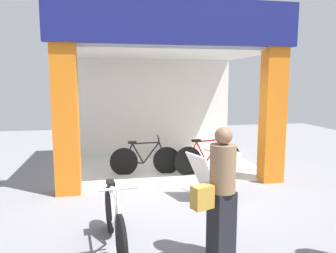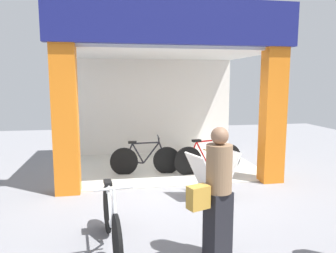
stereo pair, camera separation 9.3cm
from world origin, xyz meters
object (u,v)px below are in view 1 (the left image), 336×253
Objects in this scene: bicycle_inside_0 at (145,159)px; sandwich_board_sign at (213,174)px; pedestrian_0 at (221,194)px; bicycle_inside_1 at (208,158)px; bicycle_parked_0 at (115,222)px.

bicycle_inside_0 reaches higher than sandwich_board_sign.
sandwich_board_sign is 0.63× the size of pedestrian_0.
bicycle_inside_0 is 3.84m from pedestrian_0.
pedestrian_0 is at bearing -83.20° from bicycle_inside_0.
bicycle_inside_0 is 1.59× the size of sandwich_board_sign.
bicycle_parked_0 is (-2.27, -3.12, -0.00)m from bicycle_inside_1.
pedestrian_0 is (-0.63, -2.09, 0.40)m from sandwich_board_sign.
bicycle_inside_1 reaches higher than sandwich_board_sign.
bicycle_inside_0 is 3.38m from bicycle_parked_0.
pedestrian_0 reaches higher than bicycle_parked_0.
sandwich_board_sign is (-0.39, -1.53, 0.06)m from bicycle_inside_1.
bicycle_inside_1 reaches higher than bicycle_inside_0.
sandwich_board_sign is at bearing -104.28° from bicycle_inside_1.
bicycle_parked_0 is at bearing -103.63° from bicycle_inside_0.
bicycle_inside_0 is 1.48m from bicycle_inside_1.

